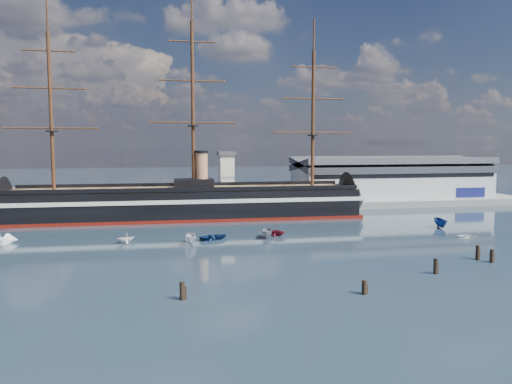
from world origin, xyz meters
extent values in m
plane|color=#1B2C3C|center=(0.00, 40.00, 0.00)|extent=(600.00, 600.00, 0.00)
cube|color=slate|center=(10.00, 76.00, 0.00)|extent=(180.00, 18.00, 2.00)
cube|color=#B7BABC|center=(58.00, 80.00, 7.00)|extent=(62.00, 20.00, 10.00)
cube|color=#3F4247|center=(58.00, 80.00, 12.60)|extent=(63.00, 21.00, 2.00)
cube|color=silver|center=(3.00, 73.00, 9.00)|extent=(4.00, 4.00, 14.00)
cube|color=#3F4247|center=(3.00, 73.00, 16.50)|extent=(5.00, 5.00, 1.00)
cube|color=black|center=(-9.49, 60.00, 4.00)|extent=(88.45, 18.71, 7.00)
cube|color=silver|center=(-9.49, 60.00, 5.20)|extent=(90.46, 19.02, 1.00)
cube|color=#61120A|center=(-9.49, 60.00, 0.35)|extent=(90.46, 18.98, 0.90)
cone|color=black|center=(37.01, 60.00, 3.70)|extent=(11.48, 16.01, 15.68)
cube|color=brown|center=(-9.49, 60.00, 7.60)|extent=(88.41, 17.43, 0.40)
cube|color=black|center=(-7.49, 60.00, 9.00)|extent=(10.18, 6.31, 2.50)
cylinder|color=tan|center=(-5.49, 60.00, 12.50)|extent=(3.20, 3.20, 9.00)
cylinder|color=#381E0F|center=(-41.49, 60.00, 26.80)|extent=(0.90, 0.90, 38.00)
cylinder|color=#381E0F|center=(-7.49, 60.00, 28.80)|extent=(0.90, 0.90, 42.00)
cylinder|color=#381E0F|center=(24.51, 60.00, 25.80)|extent=(0.90, 0.90, 36.00)
imported|color=silver|center=(-11.00, 26.26, 0.00)|extent=(6.43, 3.20, 2.46)
imported|color=navy|center=(-6.01, 30.22, 0.00)|extent=(2.68, 3.97, 1.72)
imported|color=gray|center=(4.72, 29.17, 0.00)|extent=(6.50, 3.85, 2.45)
imported|color=maroon|center=(7.39, 31.56, 0.00)|extent=(6.15, 6.38, 2.27)
imported|color=white|center=(44.87, 20.60, 0.00)|extent=(1.59, 2.74, 1.20)
imported|color=navy|center=(46.76, 33.41, 0.00)|extent=(7.20, 4.06, 2.72)
imported|color=white|center=(-23.29, 30.44, 0.00)|extent=(4.67, 6.40, 2.15)
cylinder|color=black|center=(-14.70, -7.79, 0.00)|extent=(0.64, 0.64, 3.02)
cylinder|color=black|center=(8.35, -10.32, 0.00)|extent=(0.64, 0.64, 2.59)
cylinder|color=black|center=(22.91, -3.11, 0.00)|extent=(0.64, 0.64, 3.04)
cylinder|color=black|center=(34.85, 3.70, 0.00)|extent=(0.64, 0.64, 3.14)
cylinder|color=black|center=(35.89, 1.52, 0.00)|extent=(0.64, 0.64, 2.88)
camera|label=1|loc=(-18.15, -68.61, 19.37)|focal=35.00mm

